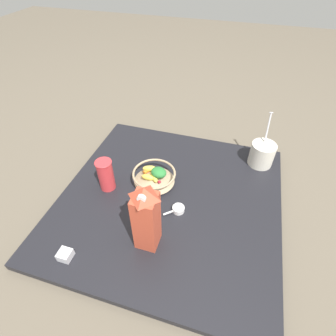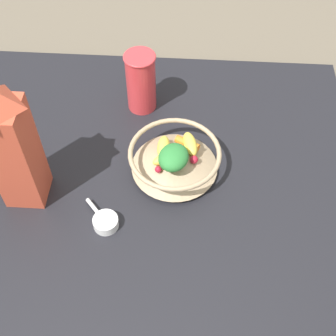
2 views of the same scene
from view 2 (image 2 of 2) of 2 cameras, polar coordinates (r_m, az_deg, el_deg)
name	(u,v)px [view 2 (image 2 of 2)]	position (r m, az deg, el deg)	size (l,w,h in m)	color
ground_plane	(139,212)	(0.96, -3.52, -5.37)	(6.00, 6.00, 0.00)	#665B4C
countertop	(139,208)	(0.95, -3.57, -4.88)	(0.90, 0.90, 0.03)	black
fruit_bowl	(175,158)	(0.95, 0.81, 1.22)	(0.19, 0.19, 0.09)	tan
milk_carton	(12,147)	(0.88, -18.53, 2.48)	(0.08, 0.08, 0.28)	#CC4C33
drinking_cup	(141,81)	(1.06, -3.32, 10.56)	(0.07, 0.07, 0.15)	#DB383D
measuring_scoop	(105,222)	(0.91, -7.68, -6.50)	(0.08, 0.07, 0.02)	white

